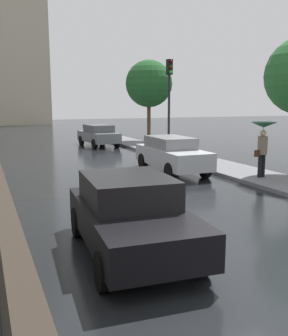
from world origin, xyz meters
TOP-DOWN VIEW (x-y plane):
  - ground at (0.00, 0.00)m, footprint 120.00×120.00m
  - fence_far at (-4.30, 0.00)m, footprint 0.20×60.00m
  - car_black_near_kerb at (-1.96, 1.31)m, footprint 2.11×4.01m
  - car_grey_mid_road at (2.61, 19.14)m, footprint 1.97×4.05m
  - car_silver_far_ahead at (2.62, 8.53)m, footprint 1.79×4.23m
  - pedestrian_with_umbrella_near at (4.92, 5.79)m, footprint 0.94×0.94m
  - traffic_light at (4.29, 12.15)m, footprint 0.26×0.39m
  - street_tree_mid at (6.60, 19.96)m, footprint 3.30×3.30m

SIDE VIEW (x-z plane):
  - ground at x=0.00m, z-range 0.00..0.00m
  - car_grey_mid_road at x=2.61m, z-range 0.04..1.45m
  - car_black_near_kerb at x=-1.96m, z-range 0.02..1.49m
  - car_silver_far_ahead at x=2.62m, z-range 0.05..1.53m
  - fence_far at x=-4.30m, z-range 0.00..1.79m
  - pedestrian_with_umbrella_near at x=4.92m, z-range 0.66..2.69m
  - traffic_light at x=4.29m, z-range 1.04..5.87m
  - street_tree_mid at x=6.60m, z-range 1.25..7.06m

